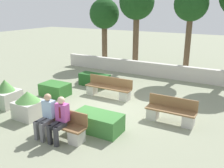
{
  "coord_description": "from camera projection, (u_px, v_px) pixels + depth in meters",
  "views": [
    {
      "loc": [
        4.57,
        -7.73,
        3.85
      ],
      "look_at": [
        -0.03,
        0.5,
        0.9
      ],
      "focal_mm": 40.0,
      "sensor_mm": 36.0,
      "label": 1
    }
  ],
  "objects": [
    {
      "name": "tree_center_left",
      "position": [
        137.0,
        4.0,
        14.98
      ],
      "size": [
        2.12,
        2.12,
        5.15
      ],
      "color": "brown",
      "rests_on": "ground_plane"
    },
    {
      "name": "person_seated_woman",
      "position": [
        46.0,
        114.0,
        7.54
      ],
      "size": [
        0.38,
        0.63,
        1.35
      ],
      "color": "slate",
      "rests_on": "ground_plane"
    },
    {
      "name": "bench_left_side",
      "position": [
        108.0,
        89.0,
        11.0
      ],
      "size": [
        2.14,
        0.48,
        0.86
      ],
      "rotation": [
        0.0,
        0.0,
        0.17
      ],
      "color": "brown",
      "rests_on": "ground_plane"
    },
    {
      "name": "tree_leftmost",
      "position": [
        104.0,
        15.0,
        16.19
      ],
      "size": [
        1.93,
        1.93,
        4.34
      ],
      "color": "brown",
      "rests_on": "ground_plane"
    },
    {
      "name": "bench_front",
      "position": [
        62.0,
        128.0,
        7.57
      ],
      "size": [
        1.63,
        0.49,
        0.86
      ],
      "color": "brown",
      "rests_on": "ground_plane"
    },
    {
      "name": "hedge_block_near_right",
      "position": [
        55.0,
        89.0,
        11.18
      ],
      "size": [
        1.21,
        0.88,
        0.56
      ],
      "color": "#33702D",
      "rests_on": "ground_plane"
    },
    {
      "name": "planter_corner_left",
      "position": [
        28.0,
        105.0,
        8.89
      ],
      "size": [
        0.88,
        0.88,
        0.99
      ],
      "color": "beige",
      "rests_on": "ground_plane"
    },
    {
      "name": "person_seated_man",
      "position": [
        60.0,
        117.0,
        7.29
      ],
      "size": [
        0.38,
        0.63,
        1.35
      ],
      "color": "#333338",
      "rests_on": "ground_plane"
    },
    {
      "name": "hedge_block_mid_right",
      "position": [
        95.0,
        80.0,
        12.54
      ],
      "size": [
        1.55,
        0.62,
        0.61
      ],
      "color": "#235623",
      "rests_on": "ground_plane"
    },
    {
      "name": "tree_center_right",
      "position": [
        191.0,
        6.0,
        13.14
      ],
      "size": [
        1.8,
        1.8,
        4.86
      ],
      "color": "brown",
      "rests_on": "ground_plane"
    },
    {
      "name": "perimeter_wall",
      "position": [
        155.0,
        70.0,
        14.19
      ],
      "size": [
        11.9,
        0.3,
        0.78
      ],
      "color": "beige",
      "rests_on": "ground_plane"
    },
    {
      "name": "ground_plane",
      "position": [
        106.0,
        109.0,
        9.72
      ],
      "size": [
        60.0,
        60.0,
        0.0
      ],
      "primitive_type": "plane",
      "color": "gray"
    },
    {
      "name": "bench_right_side",
      "position": [
        171.0,
        113.0,
        8.58
      ],
      "size": [
        1.71,
        0.49,
        0.86
      ],
      "rotation": [
        0.0,
        0.0,
        -0.04
      ],
      "color": "brown",
      "rests_on": "ground_plane"
    },
    {
      "name": "hedge_block_near_left",
      "position": [
        98.0,
        122.0,
        7.99
      ],
      "size": [
        1.57,
        0.83,
        0.59
      ],
      "color": "#3D7A38",
      "rests_on": "ground_plane"
    },
    {
      "name": "planter_corner_right",
      "position": [
        6.0,
        94.0,
        9.92
      ],
      "size": [
        0.92,
        0.92,
        1.11
      ],
      "color": "beige",
      "rests_on": "ground_plane"
    }
  ]
}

